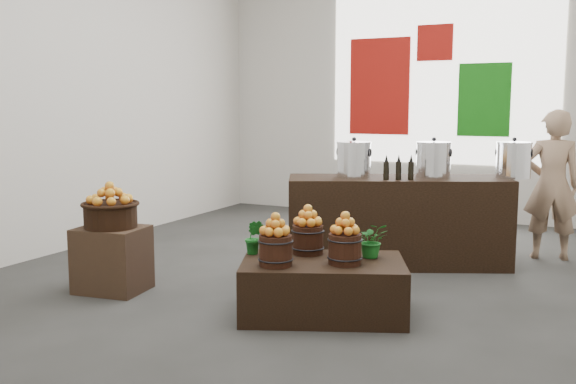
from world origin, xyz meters
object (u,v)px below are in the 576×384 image
at_px(wicker_basket, 111,216).
at_px(crate, 112,259).
at_px(display_table, 323,288).
at_px(stock_pot_left, 354,161).
at_px(shopper, 552,185).
at_px(stock_pot_center, 433,161).
at_px(counter, 397,221).
at_px(stock_pot_right, 513,161).

bearing_deg(wicker_basket, crate, 0.00).
relative_size(wicker_basket, display_table, 0.36).
distance_m(stock_pot_left, shopper, 2.15).
distance_m(wicker_basket, stock_pot_center, 3.18).
relative_size(display_table, counter, 0.57).
distance_m(wicker_basket, stock_pot_right, 3.94).
xyz_separation_m(wicker_basket, display_table, (1.92, 0.21, -0.46)).
xyz_separation_m(wicker_basket, stock_pot_right, (3.02, 2.50, 0.40)).
relative_size(crate, display_table, 0.46).
distance_m(crate, wicker_basket, 0.39).
xyz_separation_m(stock_pot_right, shopper, (0.34, 0.48, -0.28)).
relative_size(stock_pot_center, shopper, 0.21).
height_order(crate, stock_pot_left, stock_pot_left).
xyz_separation_m(crate, stock_pot_right, (3.02, 2.50, 0.79)).
bearing_deg(stock_pot_right, wicker_basket, -140.45).
bearing_deg(display_table, shopper, 39.72).
bearing_deg(stock_pot_left, counter, 24.48).
relative_size(crate, wicker_basket, 1.25).
bearing_deg(wicker_basket, shopper, 41.52).
distance_m(crate, stock_pot_center, 3.25).
distance_m(counter, stock_pot_center, 0.71).
bearing_deg(stock_pot_left, shopper, 32.50).
xyz_separation_m(wicker_basket, counter, (1.98, 2.02, -0.22)).
height_order(crate, shopper, shopper).
height_order(crate, stock_pot_center, stock_pot_center).
distance_m(crate, counter, 2.83).
bearing_deg(display_table, stock_pot_center, 56.39).
height_order(wicker_basket, stock_pot_center, stock_pot_center).
xyz_separation_m(stock_pot_left, stock_pot_center, (0.73, 0.33, 0.00)).
relative_size(display_table, stock_pot_right, 3.67).
height_order(stock_pot_left, stock_pot_right, same).
xyz_separation_m(crate, wicker_basket, (0.00, 0.00, 0.39)).
height_order(crate, display_table, crate).
distance_m(display_table, stock_pot_left, 1.87).
height_order(crate, wicker_basket, wicker_basket).
height_order(display_table, stock_pot_right, stock_pot_right).
relative_size(wicker_basket, shopper, 0.29).
relative_size(display_table, stock_pot_center, 3.67).
bearing_deg(display_table, crate, 163.40).
bearing_deg(stock_pot_center, crate, -136.67).
distance_m(display_table, stock_pot_center, 2.17).
bearing_deg(shopper, crate, 28.55).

